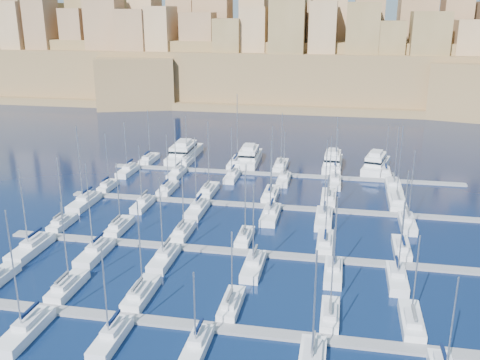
% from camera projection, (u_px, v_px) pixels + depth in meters
% --- Properties ---
extents(ground, '(600.00, 600.00, 0.00)m').
position_uv_depth(ground, '(261.00, 226.00, 98.10)').
color(ground, '#020B30').
rests_on(ground, ground).
extents(pontoon_near, '(84.00, 2.00, 0.40)m').
position_uv_depth(pontoon_near, '(220.00, 328.00, 66.23)').
color(pontoon_near, slate).
rests_on(pontoon_near, ground).
extents(pontoon_mid_near, '(84.00, 2.00, 0.40)m').
position_uv_depth(pontoon_mid_near, '(250.00, 253.00, 86.81)').
color(pontoon_mid_near, slate).
rests_on(pontoon_mid_near, ground).
extents(pontoon_mid_far, '(84.00, 2.00, 0.40)m').
position_uv_depth(pontoon_mid_far, '(269.00, 206.00, 107.40)').
color(pontoon_mid_far, slate).
rests_on(pontoon_mid_far, ground).
extents(pontoon_far, '(84.00, 2.00, 0.40)m').
position_uv_depth(pontoon_far, '(281.00, 175.00, 127.98)').
color(pontoon_far, slate).
rests_on(pontoon_far, ground).
extents(sailboat_1, '(2.61, 8.69, 13.50)m').
position_uv_depth(sailboat_1, '(67.00, 287.00, 75.13)').
color(sailboat_1, white).
rests_on(sailboat_1, ground).
extents(sailboat_2, '(2.72, 9.07, 14.31)m').
position_uv_depth(sailboat_2, '(141.00, 293.00, 73.34)').
color(sailboat_2, white).
rests_on(sailboat_2, ground).
extents(sailboat_3, '(2.43, 8.09, 11.20)m').
position_uv_depth(sailboat_3, '(231.00, 304.00, 70.61)').
color(sailboat_3, white).
rests_on(sailboat_3, ground).
extents(sailboat_4, '(2.32, 7.72, 12.87)m').
position_uv_depth(sailboat_4, '(330.00, 315.00, 68.12)').
color(sailboat_4, white).
rests_on(sailboat_4, ground).
extents(sailboat_5, '(2.60, 8.67, 12.46)m').
position_uv_depth(sailboat_5, '(411.00, 321.00, 66.74)').
color(sailboat_5, white).
rests_on(sailboat_5, ground).
extents(sailboat_7, '(2.89, 9.64, 16.87)m').
position_uv_depth(sailboat_7, '(25.00, 330.00, 64.84)').
color(sailboat_7, white).
rests_on(sailboat_7, ground).
extents(sailboat_8, '(2.52, 8.41, 12.76)m').
position_uv_depth(sailboat_8, '(111.00, 337.00, 63.47)').
color(sailboat_8, white).
rests_on(sailboat_8, ground).
extents(sailboat_9, '(2.34, 7.80, 10.77)m').
position_uv_depth(sailboat_9, '(197.00, 346.00, 61.87)').
color(sailboat_9, white).
rests_on(sailboat_9, ground).
extents(sailboat_12, '(2.33, 7.78, 13.34)m').
position_uv_depth(sailboat_12, '(62.00, 223.00, 97.55)').
color(sailboat_12, white).
rests_on(sailboat_12, ground).
extents(sailboat_13, '(2.53, 8.42, 12.74)m').
position_uv_depth(sailboat_13, '(119.00, 227.00, 95.87)').
color(sailboat_13, white).
rests_on(sailboat_13, ground).
extents(sailboat_14, '(2.56, 8.53, 14.03)m').
position_uv_depth(sailboat_14, '(183.00, 231.00, 93.78)').
color(sailboat_14, white).
rests_on(sailboat_14, ground).
extents(sailboat_15, '(2.31, 7.70, 12.73)m').
position_uv_depth(sailboat_15, '(245.00, 237.00, 91.41)').
color(sailboat_15, white).
rests_on(sailboat_15, ground).
extents(sailboat_16, '(2.59, 8.63, 12.71)m').
position_uv_depth(sailboat_16, '(325.00, 242.00, 89.39)').
color(sailboat_16, white).
rests_on(sailboat_16, ground).
extents(sailboat_17, '(2.60, 8.67, 14.09)m').
position_uv_depth(sailboat_17, '(401.00, 248.00, 87.18)').
color(sailboat_17, white).
rests_on(sailboat_17, ground).
extents(sailboat_18, '(3.12, 10.39, 14.77)m').
position_uv_depth(sailboat_18, '(31.00, 248.00, 87.31)').
color(sailboat_18, white).
rests_on(sailboat_18, ground).
extents(sailboat_19, '(2.90, 9.66, 16.06)m').
position_uv_depth(sailboat_19, '(95.00, 252.00, 85.66)').
color(sailboat_19, white).
rests_on(sailboat_19, ground).
extents(sailboat_20, '(2.76, 9.21, 14.44)m').
position_uv_depth(sailboat_20, '(164.00, 258.00, 83.80)').
color(sailboat_20, white).
rests_on(sailboat_20, ground).
extents(sailboat_21, '(2.76, 9.19, 14.15)m').
position_uv_depth(sailboat_21, '(254.00, 266.00, 81.25)').
color(sailboat_21, white).
rests_on(sailboat_21, ground).
extents(sailboat_22, '(2.58, 8.61, 12.99)m').
position_uv_depth(sailboat_22, '(333.00, 272.00, 79.37)').
color(sailboat_22, white).
rests_on(sailboat_22, ground).
extents(sailboat_23, '(2.68, 8.94, 12.98)m').
position_uv_depth(sailboat_23, '(397.00, 278.00, 77.57)').
color(sailboat_23, white).
rests_on(sailboat_23, ground).
extents(sailboat_24, '(2.20, 7.33, 12.75)m').
position_uv_depth(sailboat_24, '(108.00, 186.00, 118.08)').
color(sailboat_24, white).
rests_on(sailboat_24, ground).
extents(sailboat_25, '(2.58, 8.61, 12.95)m').
position_uv_depth(sailboat_25, '(168.00, 189.00, 116.22)').
color(sailboat_25, white).
rests_on(sailboat_25, ground).
extents(sailboat_26, '(2.79, 9.31, 16.05)m').
position_uv_depth(sailboat_26, '(208.00, 191.00, 114.90)').
color(sailboat_26, white).
rests_on(sailboat_26, ground).
extents(sailboat_27, '(2.88, 9.59, 15.56)m').
position_uv_depth(sailboat_27, '(271.00, 194.00, 112.60)').
color(sailboat_27, white).
rests_on(sailboat_27, ground).
extents(sailboat_28, '(2.90, 9.67, 13.95)m').
position_uv_depth(sailboat_28, '(329.00, 198.00, 110.48)').
color(sailboat_28, white).
rests_on(sailboat_28, ground).
extents(sailboat_29, '(3.24, 10.79, 16.54)m').
position_uv_depth(sailboat_29, '(397.00, 201.00, 108.52)').
color(sailboat_29, white).
rests_on(sailboat_29, ground).
extents(sailboat_30, '(3.08, 10.25, 16.77)m').
position_uv_depth(sailboat_30, '(85.00, 202.00, 108.23)').
color(sailboat_30, white).
rests_on(sailboat_30, ground).
extents(sailboat_31, '(2.43, 8.10, 13.23)m').
position_uv_depth(sailboat_31, '(143.00, 204.00, 107.06)').
color(sailboat_31, white).
rests_on(sailboat_31, ground).
extents(sailboat_32, '(2.91, 9.70, 15.55)m').
position_uv_depth(sailboat_32, '(197.00, 209.00, 104.25)').
color(sailboat_32, white).
rests_on(sailboat_32, ground).
extents(sailboat_33, '(2.95, 9.82, 15.61)m').
position_uv_depth(sailboat_33, '(271.00, 214.00, 101.60)').
color(sailboat_33, white).
rests_on(sailboat_33, ground).
extents(sailboat_34, '(3.02, 10.05, 16.19)m').
position_uv_depth(sailboat_34, '(324.00, 218.00, 99.69)').
color(sailboat_34, white).
rests_on(sailboat_34, ground).
extents(sailboat_35, '(2.69, 8.97, 14.91)m').
position_uv_depth(sailboat_35, '(407.00, 223.00, 97.47)').
color(sailboat_35, white).
rests_on(sailboat_35, ground).
extents(sailboat_36, '(2.72, 9.08, 13.93)m').
position_uv_depth(sailboat_36, '(149.00, 159.00, 139.24)').
color(sailboat_36, white).
rests_on(sailboat_36, ground).
extents(sailboat_37, '(2.41, 8.04, 12.83)m').
position_uv_depth(sailboat_37, '(186.00, 162.00, 136.93)').
color(sailboat_37, white).
rests_on(sailboat_37, ground).
extents(sailboat_38, '(3.26, 10.87, 18.41)m').
position_uv_depth(sailboat_38, '(237.00, 163.00, 135.89)').
color(sailboat_38, white).
rests_on(sailboat_38, ground).
extents(sailboat_39, '(2.96, 9.87, 14.29)m').
position_uv_depth(sailboat_39, '(281.00, 166.00, 133.40)').
color(sailboat_39, white).
rests_on(sailboat_39, ground).
extents(sailboat_40, '(2.78, 9.25, 13.76)m').
position_uv_depth(sailboat_40, '(335.00, 169.00, 130.72)').
color(sailboat_40, white).
rests_on(sailboat_40, ground).
extents(sailboat_41, '(2.41, 8.03, 12.18)m').
position_uv_depth(sailboat_41, '(385.00, 172.00, 128.03)').
color(sailboat_41, white).
rests_on(sailboat_41, ground).
extents(sailboat_42, '(2.74, 9.15, 13.01)m').
position_uv_depth(sailboat_42, '(128.00, 171.00, 129.31)').
color(sailboat_42, white).
rests_on(sailboat_42, ground).
extents(sailboat_43, '(2.60, 8.66, 14.18)m').
position_uv_depth(sailboat_43, '(177.00, 173.00, 127.33)').
color(sailboat_43, white).
rests_on(sailboat_43, ground).
extents(sailboat_44, '(2.52, 8.40, 12.59)m').
position_uv_depth(sailboat_44, '(232.00, 176.00, 125.04)').
color(sailboat_44, white).
rests_on(sailboat_44, ground).
extents(sailboat_45, '(2.56, 8.54, 12.27)m').
position_uv_depth(sailboat_45, '(284.00, 179.00, 122.79)').
color(sailboat_45, white).
rests_on(sailboat_45, ground).
extents(sailboat_46, '(2.60, 8.68, 13.44)m').
position_uv_depth(sailboat_46, '(335.00, 182.00, 120.63)').
color(sailboat_46, white).
rests_on(sailboat_46, ground).
extents(sailboat_47, '(3.16, 10.53, 14.62)m').
position_uv_depth(sailboat_47, '(393.00, 187.00, 117.48)').
color(sailboat_47, white).
rests_on(sailboat_47, ground).
extents(motor_yacht_a, '(6.06, 19.12, 5.25)m').
position_uv_depth(motor_yacht_a, '(184.00, 152.00, 142.38)').
color(motor_yacht_a, white).
rests_on(motor_yacht_a, ground).
extents(motor_yacht_b, '(5.35, 16.27, 5.25)m').
position_uv_depth(motor_yacht_b, '(249.00, 157.00, 137.87)').
color(motor_yacht_b, white).
rests_on(motor_yacht_b, ground).
extents(motor_yacht_c, '(4.81, 14.61, 5.25)m').
position_uv_depth(motor_yacht_c, '(333.00, 162.00, 133.30)').
color(motor_yacht_c, white).
rests_on(motor_yacht_c, ground).
extents(motor_yacht_d, '(7.86, 15.97, 5.25)m').
position_uv_depth(motor_yacht_d, '(376.00, 163.00, 131.80)').
color(motor_yacht_d, white).
rests_on(motor_yacht_d, ground).
extents(fortified_city, '(460.00, 108.95, 59.52)m').
position_uv_depth(fortified_city, '(314.00, 64.00, 238.93)').
color(fortified_city, brown).
rests_on(fortified_city, ground).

